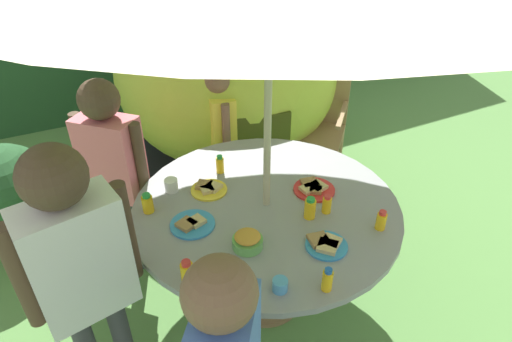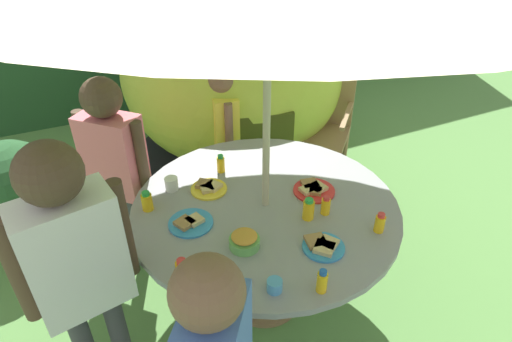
# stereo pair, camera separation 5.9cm
# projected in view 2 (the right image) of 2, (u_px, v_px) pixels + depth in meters

# --- Properties ---
(ground_plane) EXTENTS (10.00, 10.00, 0.02)m
(ground_plane) POSITION_uv_depth(u_px,v_px,m) (264.00, 298.00, 2.67)
(ground_plane) COLOR #548442
(hedge_backdrop) EXTENTS (9.00, 0.70, 2.18)m
(hedge_backdrop) POSITION_uv_depth(u_px,v_px,m) (129.00, 3.00, 4.55)
(hedge_backdrop) COLOR #234C28
(hedge_backdrop) RESTS_ON ground_plane
(garden_table) EXTENTS (1.40, 1.40, 0.73)m
(garden_table) POSITION_uv_depth(u_px,v_px,m) (265.00, 220.00, 2.32)
(garden_table) COLOR brown
(garden_table) RESTS_ON ground_plane
(wooden_chair) EXTENTS (0.71, 0.71, 0.97)m
(wooden_chair) POSITION_uv_depth(u_px,v_px,m) (318.00, 119.00, 3.49)
(wooden_chair) COLOR #93704C
(wooden_chair) RESTS_ON ground_plane
(dome_tent) EXTENTS (2.25, 2.25, 1.62)m
(dome_tent) POSITION_uv_depth(u_px,v_px,m) (234.00, 72.00, 3.66)
(dome_tent) COLOR #B2C63F
(dome_tent) RESTS_ON ground_plane
(potted_plant) EXTENTS (0.59, 0.59, 0.77)m
(potted_plant) POSITION_uv_depth(u_px,v_px,m) (13.00, 187.00, 2.86)
(potted_plant) COLOR brown
(potted_plant) RESTS_ON ground_plane
(child_in_yellow_shirt) EXTENTS (0.21, 0.39, 1.15)m
(child_in_yellow_shirt) POSITION_uv_depth(u_px,v_px,m) (223.00, 123.00, 3.03)
(child_in_yellow_shirt) COLOR navy
(child_in_yellow_shirt) RESTS_ON ground_plane
(child_in_pink_shirt) EXTENTS (0.37, 0.37, 1.30)m
(child_in_pink_shirt) POSITION_uv_depth(u_px,v_px,m) (114.00, 156.00, 2.47)
(child_in_pink_shirt) COLOR #3F3F47
(child_in_pink_shirt) RESTS_ON ground_plane
(child_in_white_shirt) EXTENTS (0.47, 0.27, 1.41)m
(child_in_white_shirt) POSITION_uv_depth(u_px,v_px,m) (75.00, 255.00, 1.71)
(child_in_white_shirt) COLOR #3F3F47
(child_in_white_shirt) RESTS_ON ground_plane
(snack_bowl) EXTENTS (0.14, 0.14, 0.08)m
(snack_bowl) POSITION_uv_depth(u_px,v_px,m) (244.00, 240.00, 1.97)
(snack_bowl) COLOR #66B259
(snack_bowl) RESTS_ON garden_table
(plate_center_back) EXTENTS (0.20, 0.20, 0.03)m
(plate_center_back) POSITION_uv_depth(u_px,v_px,m) (209.00, 188.00, 2.36)
(plate_center_back) COLOR yellow
(plate_center_back) RESTS_ON garden_table
(plate_center_front) EXTENTS (0.23, 0.23, 0.03)m
(plate_center_front) POSITION_uv_depth(u_px,v_px,m) (313.00, 189.00, 2.35)
(plate_center_front) COLOR red
(plate_center_front) RESTS_ON garden_table
(plate_mid_left) EXTENTS (0.22, 0.22, 0.03)m
(plate_mid_left) POSITION_uv_depth(u_px,v_px,m) (190.00, 223.00, 2.12)
(plate_mid_left) COLOR #338CD8
(plate_mid_left) RESTS_ON garden_table
(plate_front_edge) EXTENTS (0.20, 0.20, 0.03)m
(plate_front_edge) POSITION_uv_depth(u_px,v_px,m) (323.00, 246.00, 1.98)
(plate_front_edge) COLOR #338CD8
(plate_front_edge) RESTS_ON garden_table
(juice_bottle_near_left) EXTENTS (0.05, 0.05, 0.10)m
(juice_bottle_near_left) POSITION_uv_depth(u_px,v_px,m) (326.00, 206.00, 2.17)
(juice_bottle_near_left) COLOR yellow
(juice_bottle_near_left) RESTS_ON garden_table
(juice_bottle_near_right) EXTENTS (0.06, 0.06, 0.12)m
(juice_bottle_near_right) POSITION_uv_depth(u_px,v_px,m) (308.00, 209.00, 2.13)
(juice_bottle_near_right) COLOR yellow
(juice_bottle_near_right) RESTS_ON garden_table
(juice_bottle_far_left) EXTENTS (0.06, 0.06, 0.11)m
(juice_bottle_far_left) POSITION_uv_depth(u_px,v_px,m) (147.00, 201.00, 2.19)
(juice_bottle_far_left) COLOR yellow
(juice_bottle_far_left) RESTS_ON garden_table
(juice_bottle_far_right) EXTENTS (0.05, 0.05, 0.12)m
(juice_bottle_far_right) POSITION_uv_depth(u_px,v_px,m) (182.00, 271.00, 1.80)
(juice_bottle_far_right) COLOR yellow
(juice_bottle_far_right) RESTS_ON garden_table
(juice_bottle_mid_right) EXTENTS (0.05, 0.05, 0.11)m
(juice_bottle_mid_right) POSITION_uv_depth(u_px,v_px,m) (380.00, 223.00, 2.06)
(juice_bottle_mid_right) COLOR yellow
(juice_bottle_mid_right) RESTS_ON garden_table
(juice_bottle_back_edge) EXTENTS (0.04, 0.04, 0.11)m
(juice_bottle_back_edge) POSITION_uv_depth(u_px,v_px,m) (322.00, 282.00, 1.75)
(juice_bottle_back_edge) COLOR yellow
(juice_bottle_back_edge) RESTS_ON garden_table
(juice_bottle_spot_a) EXTENTS (0.05, 0.05, 0.11)m
(juice_bottle_spot_a) POSITION_uv_depth(u_px,v_px,m) (221.00, 164.00, 2.49)
(juice_bottle_spot_a) COLOR yellow
(juice_bottle_spot_a) RESTS_ON garden_table
(cup_near) EXTENTS (0.07, 0.07, 0.06)m
(cup_near) POSITION_uv_depth(u_px,v_px,m) (275.00, 286.00, 1.76)
(cup_near) COLOR #4C99D8
(cup_near) RESTS_ON garden_table
(cup_far) EXTENTS (0.07, 0.07, 0.07)m
(cup_far) POSITION_uv_depth(u_px,v_px,m) (171.00, 184.00, 2.35)
(cup_far) COLOR white
(cup_far) RESTS_ON garden_table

